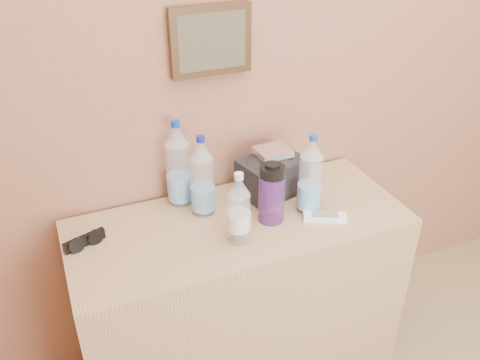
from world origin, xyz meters
The scene contains 11 objects.
picture_frame centered at (-0.40, 1.98, 1.40)m, with size 0.30×0.03×0.25m, color #382311, non-canonical shape.
dresser centered at (-0.40, 1.72, 0.40)m, with size 1.27×0.53×0.79m, color tan.
pet_large_b centered at (-0.56, 1.93, 0.95)m, with size 0.09×0.09×0.35m.
pet_large_c centered at (-0.50, 1.83, 0.93)m, with size 0.09×0.09×0.32m.
pet_large_d centered at (-0.13, 1.68, 0.93)m, with size 0.09×0.09×0.32m.
pet_small centered at (-0.45, 1.61, 0.91)m, with size 0.08×0.08×0.27m.
nalgene_bottle centered at (-0.29, 1.68, 0.91)m, with size 0.10×0.10×0.24m.
sunglasses centered at (-0.96, 1.79, 0.81)m, with size 0.15×0.06×0.04m, color black, non-canonical shape.
ac_remote centered at (-0.10, 1.60, 0.80)m, with size 0.16×0.05×0.02m, color white.
toiletry_bag centered at (-0.20, 1.85, 0.88)m, with size 0.25×0.18×0.17m, color black, non-canonical shape.
foil_packet centered at (-0.20, 1.86, 0.97)m, with size 0.13×0.11×0.03m, color silver.
Camera 1 is at (-1.00, 0.29, 1.90)m, focal length 38.00 mm.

